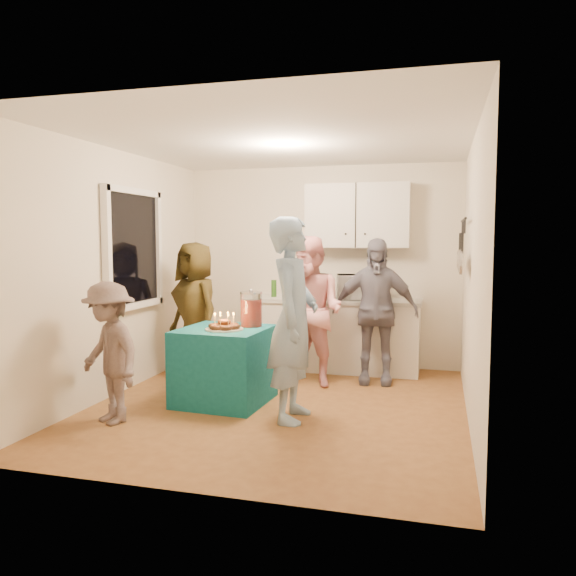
% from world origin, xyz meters
% --- Properties ---
extents(floor, '(4.00, 4.00, 0.00)m').
position_xyz_m(floor, '(0.00, 0.00, 0.00)').
color(floor, brown).
rests_on(floor, ground).
extents(ceiling, '(4.00, 4.00, 0.00)m').
position_xyz_m(ceiling, '(0.00, 0.00, 2.60)').
color(ceiling, white).
rests_on(ceiling, floor).
extents(back_wall, '(3.60, 3.60, 0.00)m').
position_xyz_m(back_wall, '(0.00, 2.00, 1.30)').
color(back_wall, silver).
rests_on(back_wall, floor).
extents(left_wall, '(4.00, 4.00, 0.00)m').
position_xyz_m(left_wall, '(-1.80, 0.00, 1.30)').
color(left_wall, silver).
rests_on(left_wall, floor).
extents(right_wall, '(4.00, 4.00, 0.00)m').
position_xyz_m(right_wall, '(1.80, 0.00, 1.30)').
color(right_wall, silver).
rests_on(right_wall, floor).
extents(window_night, '(0.04, 1.00, 1.20)m').
position_xyz_m(window_night, '(-1.77, 0.30, 1.55)').
color(window_night, black).
rests_on(window_night, left_wall).
extents(counter, '(2.20, 0.58, 0.86)m').
position_xyz_m(counter, '(0.20, 1.70, 0.43)').
color(counter, white).
rests_on(counter, floor).
extents(countertop, '(2.24, 0.62, 0.05)m').
position_xyz_m(countertop, '(0.20, 1.70, 0.89)').
color(countertop, beige).
rests_on(countertop, counter).
extents(upper_cabinet, '(1.30, 0.30, 0.80)m').
position_xyz_m(upper_cabinet, '(0.50, 1.85, 1.95)').
color(upper_cabinet, white).
rests_on(upper_cabinet, back_wall).
extents(pot_rack, '(0.12, 1.00, 0.60)m').
position_xyz_m(pot_rack, '(1.72, 0.70, 1.60)').
color(pot_rack, black).
rests_on(pot_rack, right_wall).
extents(microwave, '(0.63, 0.50, 0.31)m').
position_xyz_m(microwave, '(0.56, 1.70, 1.06)').
color(microwave, white).
rests_on(microwave, countertop).
extents(party_table, '(0.90, 0.90, 0.76)m').
position_xyz_m(party_table, '(-0.57, -0.02, 0.38)').
color(party_table, '#0F5C67').
rests_on(party_table, floor).
extents(donut_cake, '(0.38, 0.38, 0.18)m').
position_xyz_m(donut_cake, '(-0.53, -0.11, 0.85)').
color(donut_cake, '#381C0C').
rests_on(donut_cake, party_table).
extents(punch_jar, '(0.22, 0.22, 0.34)m').
position_xyz_m(punch_jar, '(-0.34, 0.17, 0.93)').
color(punch_jar, '#B31B0E').
rests_on(punch_jar, party_table).
extents(man_birthday, '(0.47, 0.69, 1.86)m').
position_xyz_m(man_birthday, '(0.24, -0.35, 0.93)').
color(man_birthday, '#90AFD1').
rests_on(man_birthday, floor).
extents(woman_back_left, '(0.95, 0.87, 1.62)m').
position_xyz_m(woman_back_left, '(-1.28, 0.85, 0.81)').
color(woman_back_left, brown).
rests_on(woman_back_left, floor).
extents(woman_back_center, '(1.00, 0.90, 1.69)m').
position_xyz_m(woman_back_center, '(0.13, 0.87, 0.85)').
color(woman_back_center, pink).
rests_on(woman_back_center, floor).
extents(woman_back_right, '(1.01, 0.49, 1.67)m').
position_xyz_m(woman_back_right, '(0.81, 1.16, 0.83)').
color(woman_back_right, black).
rests_on(woman_back_right, floor).
extents(child_near_left, '(0.96, 0.83, 1.28)m').
position_xyz_m(child_near_left, '(-1.33, -0.88, 0.64)').
color(child_near_left, brown).
rests_on(child_near_left, floor).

